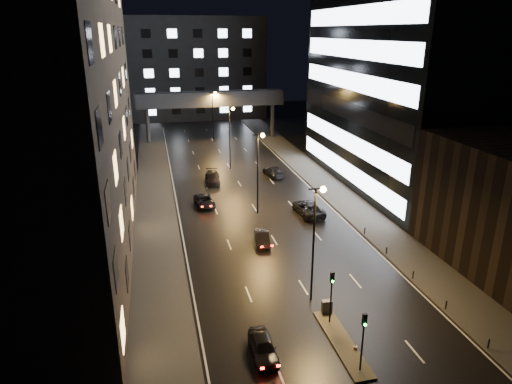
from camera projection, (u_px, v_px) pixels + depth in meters
ground at (240, 184)px, 68.22m from camera, size 160.00×160.00×0.00m
sidewalk_left at (155, 201)px, 60.97m from camera, size 5.00×110.00×0.15m
sidewalk_right at (330, 188)px, 66.24m from camera, size 5.00×110.00×0.15m
building_left at (31, 49)px, 42.10m from camera, size 15.00×48.00×40.00m
building_right_glass at (423, 24)px, 62.29m from camera, size 20.00×36.00×45.00m
building_far at (196, 68)px, 117.33m from camera, size 34.00×14.00×25.00m
skybridge at (211, 100)px, 93.00m from camera, size 30.00×3.00×10.00m
median_island at (342, 343)px, 33.35m from camera, size 1.60×8.00×0.15m
traffic_signal_near at (332, 289)px, 34.63m from camera, size 0.28×0.34×4.40m
traffic_signal_far at (363, 333)px, 29.58m from camera, size 0.28×0.34×4.40m
bollard_row at (429, 290)px, 39.44m from camera, size 0.12×25.12×0.90m
streetlight_near at (316, 230)px, 36.69m from camera, size 1.45×0.50×10.15m
streetlight_mid_a at (259, 163)px, 55.06m from camera, size 1.45×0.50×10.15m
streetlight_mid_b at (231, 130)px, 73.43m from camera, size 1.45×0.50×10.15m
streetlight_far at (214, 110)px, 91.81m from camera, size 1.45×0.50×10.15m
car_away_a at (263, 347)px, 31.93m from camera, size 1.76×4.20×1.42m
car_away_b at (262, 238)px, 48.74m from camera, size 1.97×4.25×1.35m
car_away_c at (204, 201)px, 59.37m from camera, size 2.59×4.95×1.33m
car_away_d at (212, 177)px, 68.57m from camera, size 2.63×5.47×1.54m
car_toward_a at (308, 208)px, 56.61m from camera, size 3.05×6.03×1.63m
car_toward_b at (274, 171)px, 71.46m from camera, size 2.78×5.58×1.56m
utility_cabinet at (327, 307)px, 36.58m from camera, size 0.84×0.50×1.12m
cone_b at (355, 347)px, 32.60m from camera, size 0.46×0.46×0.50m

